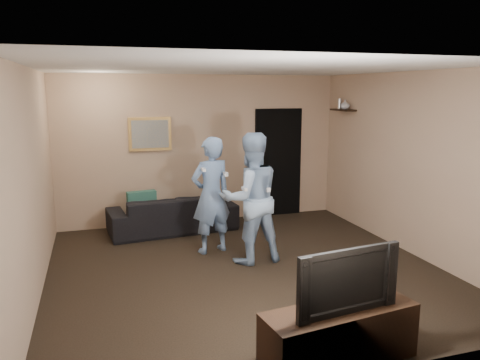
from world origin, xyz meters
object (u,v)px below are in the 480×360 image
object	(u,v)px
sofa	(173,213)
television	(342,277)
wii_player_left	(211,195)
tv_console	(339,335)
wii_player_right	(251,198)

from	to	relation	value
sofa	television	xyz separation A→B (m)	(0.74, -4.28, 0.48)
television	wii_player_left	xyz separation A→B (m)	(-0.37, 3.09, 0.07)
sofa	wii_player_left	size ratio (longest dim) A/B	1.24
sofa	wii_player_left	distance (m)	1.36
tv_console	wii_player_right	world-z (taller)	wii_player_right
tv_console	wii_player_right	distance (m)	2.63
tv_console	television	size ratio (longest dim) A/B	1.41
tv_console	wii_player_left	xyz separation A→B (m)	(-0.37, 3.09, 0.60)
television	wii_player_right	xyz separation A→B (m)	(0.05, 2.55, 0.11)
television	wii_player_right	distance (m)	2.55
sofa	wii_player_right	bearing A→B (deg)	109.08
tv_console	television	world-z (taller)	television
wii_player_left	television	bearing A→B (deg)	-83.15
sofa	wii_player_left	bearing A→B (deg)	101.86
television	wii_player_left	world-z (taller)	wii_player_left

